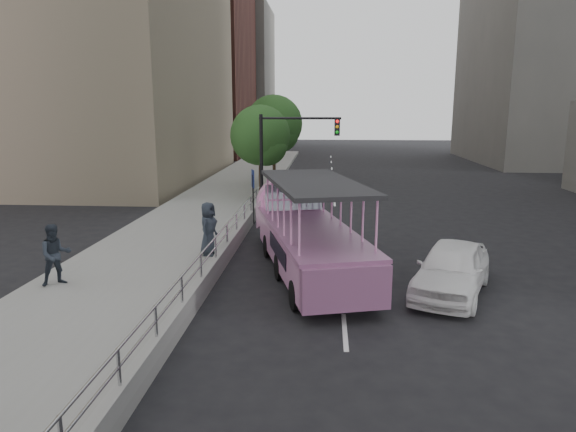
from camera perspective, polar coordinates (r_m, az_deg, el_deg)
name	(u,v)px	position (r m, az deg, el deg)	size (l,w,h in m)	color
ground	(308,301)	(15.07, 2.22, -9.45)	(160.00, 160.00, 0.00)	black
sidewalk	(198,220)	(25.39, -10.01, -0.45)	(5.50, 80.00, 0.30)	gray
kerb_wall	(216,263)	(17.18, -8.02, -5.17)	(0.24, 30.00, 0.36)	#9D9D98
guardrail	(215,243)	(17.00, -8.09, -3.03)	(0.07, 22.00, 0.71)	#B2B2B6
duck_boat	(305,234)	(17.81, 1.86, -2.02)	(4.74, 10.06, 3.25)	black
car	(452,269)	(16.17, 17.73, -5.59)	(1.86, 4.61, 1.57)	white
pedestrian_mid	(55,255)	(16.76, -24.43, -3.93)	(0.90, 0.70, 1.85)	#262E39
pedestrian_far	(208,229)	(18.58, -8.83, -1.40)	(0.94, 0.61, 1.92)	#262E39
parking_sign	(253,190)	(24.58, -3.90, 2.90)	(0.21, 0.57, 2.64)	black
traffic_signal	(284,148)	(26.70, -0.42, 7.59)	(4.20, 0.32, 5.20)	black
street_tree_near	(262,138)	(30.25, -2.94, 8.68)	(3.52, 3.52, 5.72)	#342317
street_tree_far	(275,126)	(36.16, -1.43, 9.98)	(3.97, 3.97, 6.45)	#342317
midrise_brick	(171,44)	(65.17, -12.89, 18.17)	(18.00, 16.00, 26.00)	brown
midrise_stone_b	(217,78)	(79.89, -7.91, 14.96)	(16.00, 14.00, 20.00)	slate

